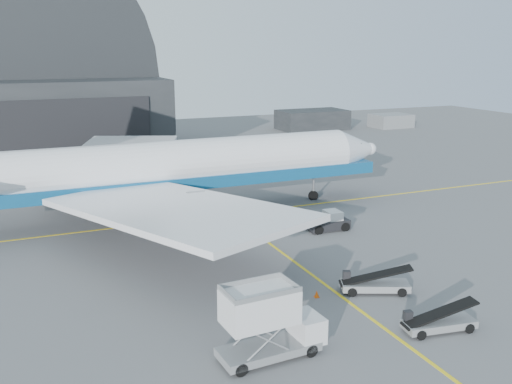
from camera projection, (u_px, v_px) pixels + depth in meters
name	position (u px, v px, depth m)	size (l,w,h in m)	color
ground	(328.00, 287.00, 40.92)	(200.00, 200.00, 0.00)	#565659
taxi_lines	(258.00, 235.00, 52.20)	(80.00, 42.12, 0.02)	yellow
distant_bldg_a	(312.00, 129.00, 119.56)	(14.00, 8.00, 4.00)	black
distant_bldg_b	(390.00, 127.00, 122.48)	(8.00, 6.00, 2.80)	gray
airliner	(160.00, 169.00, 56.51)	(50.97, 49.42, 17.89)	white
catering_truck	(268.00, 323.00, 31.10)	(6.12, 2.62, 4.12)	gray
pushback_tug	(328.00, 222.00, 53.69)	(4.02, 2.47, 1.81)	black
belt_loader_a	(438.00, 322.00, 34.47)	(4.84, 2.22, 1.81)	gray
belt_loader_b	(374.00, 284.00, 39.95)	(5.02, 3.35, 1.91)	gray
traffic_cone	(317.00, 294.00, 39.19)	(0.34, 0.34, 0.49)	#E14D07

